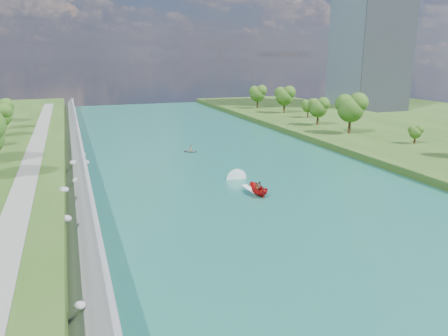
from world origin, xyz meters
name	(u,v)px	position (x,y,z in m)	size (l,w,h in m)	color
ground	(292,218)	(0.00, 0.00, 0.00)	(260.00, 260.00, 0.00)	#2D5119
river_water	(237,178)	(0.00, 20.00, 0.05)	(55.00, 240.00, 0.10)	#1A6554
riprap_bank	(77,183)	(-25.84, 19.33, 1.79)	(4.97, 236.00, 4.10)	slate
riverside_path	(28,175)	(-32.50, 20.00, 3.55)	(3.00, 200.00, 0.10)	gray
office_tower	(371,28)	(82.50, 95.00, 30.00)	(22.00, 22.00, 60.00)	gray
trees_east	(352,113)	(41.05, 45.65, 6.28)	(17.28, 142.65, 11.61)	#2E5015
motorboat	(255,188)	(-0.45, 11.20, 0.84)	(3.60, 19.08, 1.96)	red
raft	(191,151)	(-2.14, 41.70, 0.44)	(3.51, 3.33, 1.50)	gray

